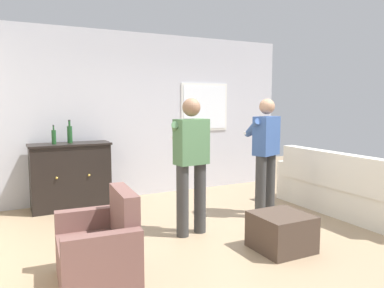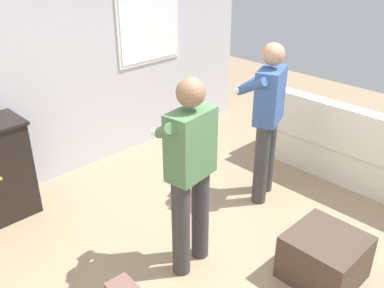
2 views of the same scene
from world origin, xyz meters
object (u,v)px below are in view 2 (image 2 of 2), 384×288
at_px(person_standing_right, 267,116).
at_px(ottoman, 324,257).
at_px(couch, 355,153).
at_px(person_standing_left, 190,169).

bearing_deg(person_standing_right, ottoman, -119.46).
bearing_deg(couch, ottoman, -160.24).
bearing_deg(person_standing_left, person_standing_right, 9.77).
relative_size(ottoman, person_standing_left, 0.34).
xyz_separation_m(couch, ottoman, (-1.65, -0.59, -0.15)).
height_order(person_standing_left, person_standing_right, same).
height_order(ottoman, person_standing_left, person_standing_left).
height_order(couch, ottoman, couch).
bearing_deg(ottoman, couch, 19.76).
xyz_separation_m(person_standing_left, person_standing_right, (1.31, 0.22, 0.00)).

